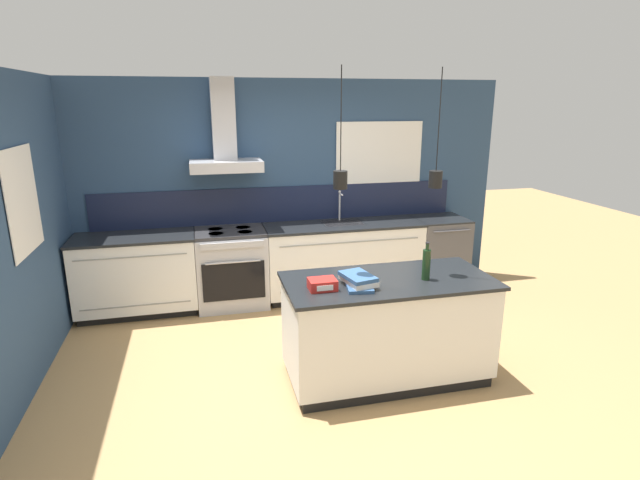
{
  "coord_description": "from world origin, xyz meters",
  "views": [
    {
      "loc": [
        -0.97,
        -3.95,
        2.35
      ],
      "look_at": [
        0.13,
        0.55,
        1.05
      ],
      "focal_mm": 28.0,
      "sensor_mm": 36.0,
      "label": 1
    }
  ],
  "objects_px": {
    "dishwasher": "(438,252)",
    "red_supply_box": "(322,284)",
    "oven_range": "(232,268)",
    "book_stack": "(358,280)",
    "bottle_on_island": "(426,264)"
  },
  "relations": [
    {
      "from": "dishwasher",
      "to": "red_supply_box",
      "type": "relative_size",
      "value": 4.19
    },
    {
      "from": "oven_range",
      "to": "dishwasher",
      "type": "relative_size",
      "value": 1.0
    },
    {
      "from": "oven_range",
      "to": "book_stack",
      "type": "relative_size",
      "value": 2.43
    },
    {
      "from": "dishwasher",
      "to": "book_stack",
      "type": "relative_size",
      "value": 2.43
    },
    {
      "from": "dishwasher",
      "to": "book_stack",
      "type": "height_order",
      "value": "book_stack"
    },
    {
      "from": "dishwasher",
      "to": "book_stack",
      "type": "xyz_separation_m",
      "value": [
        -1.76,
        -2.07,
        0.51
      ]
    },
    {
      "from": "dishwasher",
      "to": "bottle_on_island",
      "type": "xyz_separation_m",
      "value": [
        -1.16,
        -2.04,
        0.59
      ]
    },
    {
      "from": "dishwasher",
      "to": "red_supply_box",
      "type": "xyz_separation_m",
      "value": [
        -2.05,
        -2.06,
        0.5
      ]
    },
    {
      "from": "book_stack",
      "to": "oven_range",
      "type": "bearing_deg",
      "value": 113.12
    },
    {
      "from": "oven_range",
      "to": "bottle_on_island",
      "type": "relative_size",
      "value": 2.82
    },
    {
      "from": "bottle_on_island",
      "to": "book_stack",
      "type": "distance_m",
      "value": 0.6
    },
    {
      "from": "oven_range",
      "to": "bottle_on_island",
      "type": "xyz_separation_m",
      "value": [
        1.47,
        -2.04,
        0.59
      ]
    },
    {
      "from": "book_stack",
      "to": "dishwasher",
      "type": "bearing_deg",
      "value": 49.58
    },
    {
      "from": "oven_range",
      "to": "red_supply_box",
      "type": "relative_size",
      "value": 4.19
    },
    {
      "from": "dishwasher",
      "to": "red_supply_box",
      "type": "distance_m",
      "value": 2.95
    }
  ]
}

